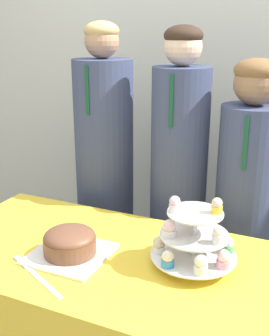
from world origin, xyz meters
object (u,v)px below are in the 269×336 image
student_0 (105,187)px  student_2 (244,222)px  cake_knife (29,269)px  cupcake_stand (193,238)px  round_cake (70,243)px  student_1 (178,199)px

student_0 → student_2: 0.71m
cake_knife → cupcake_stand: (0.49, 0.25, 0.10)m
round_cake → student_1: 0.69m
student_0 → student_2: (0.71, -0.00, -0.06)m
round_cake → student_0: (-0.22, 0.67, -0.06)m
cupcake_stand → student_2: student_2 is taller
student_1 → cupcake_stand: bearing=-66.6°
round_cake → student_1: bearing=74.9°
student_0 → student_2: size_ratio=1.10×
cupcake_stand → student_2: bearing=81.9°
cake_knife → student_1: bearing=98.5°
cupcake_stand → student_1: student_1 is taller
cupcake_stand → student_1: bearing=113.4°
round_cake → cupcake_stand: (0.42, 0.12, 0.05)m
round_cake → student_2: 0.84m
round_cake → cake_knife: bearing=-118.3°
cake_knife → student_1: 0.85m
student_2 → student_0: bearing=180.0°
cupcake_stand → student_0: student_0 is taller
cupcake_stand → student_2: (0.08, 0.55, -0.16)m
cake_knife → cupcake_stand: size_ratio=1.00×
student_1 → student_2: student_1 is taller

